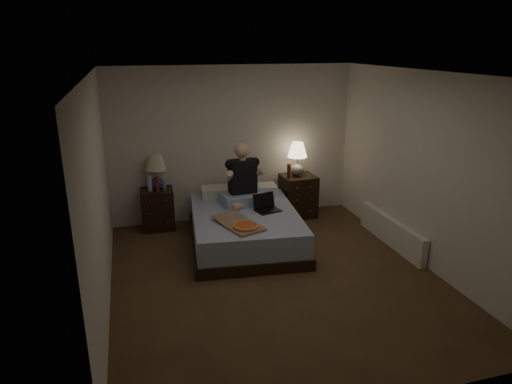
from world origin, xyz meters
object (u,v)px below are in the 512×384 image
object	(u,v)px
nightstand_right	(298,196)
laptop	(268,203)
beer_bottle_right	(289,171)
nightstand_left	(158,209)
bed	(245,228)
water_bottle	(150,183)
beer_bottle_left	(157,184)
lamp_right	(297,159)
pizza_box	(246,227)
soda_can	(164,186)
radiator	(391,232)
person	(244,174)
lamp_left	(156,172)

from	to	relation	value
nightstand_right	laptop	world-z (taller)	laptop
beer_bottle_right	nightstand_left	bearing A→B (deg)	175.89
bed	water_bottle	distance (m)	1.65
beer_bottle_left	lamp_right	bearing A→B (deg)	0.86
nightstand_left	pizza_box	size ratio (longest dim) A/B	0.85
lamp_right	soda_can	bearing A→B (deg)	179.18
soda_can	radiator	distance (m)	3.50
beer_bottle_right	person	xyz separation A→B (m)	(-0.88, -0.45, 0.14)
soda_can	beer_bottle_right	distance (m)	2.03
nightstand_left	beer_bottle_left	size ratio (longest dim) A/B	2.81
nightstand_right	laptop	distance (m)	1.26
laptop	pizza_box	bearing A→B (deg)	-145.03
soda_can	nightstand_right	bearing A→B (deg)	-1.48
soda_can	laptop	world-z (taller)	soda_can
soda_can	person	distance (m)	1.30
laptop	radiator	size ratio (longest dim) A/B	0.21
lamp_right	radiator	distance (m)	1.93
bed	lamp_right	size ratio (longest dim) A/B	3.53
nightstand_left	nightstand_right	xyz separation A→B (m)	(2.33, -0.09, 0.03)
pizza_box	soda_can	bearing A→B (deg)	101.45
nightstand_left	beer_bottle_left	world-z (taller)	beer_bottle_left
bed	water_bottle	size ratio (longest dim) A/B	7.92
nightstand_right	pizza_box	xyz separation A→B (m)	(-1.30, -1.50, 0.18)
lamp_left	beer_bottle_left	xyz separation A→B (m)	(-0.00, -0.10, -0.17)
laptop	pizza_box	world-z (taller)	laptop
nightstand_right	lamp_right	size ratio (longest dim) A/B	1.26
nightstand_right	beer_bottle_left	bearing A→B (deg)	178.14
lamp_left	pizza_box	xyz separation A→B (m)	(1.01, -1.59, -0.39)
soda_can	radiator	bearing A→B (deg)	-26.30
laptop	water_bottle	bearing A→B (deg)	133.84
water_bottle	soda_can	bearing A→B (deg)	3.34
water_bottle	beer_bottle_left	bearing A→B (deg)	-26.83
lamp_right	person	xyz separation A→B (m)	(-1.05, -0.54, -0.03)
lamp_right	beer_bottle_right	xyz separation A→B (m)	(-0.17, -0.09, -0.16)
nightstand_left	beer_bottle_right	xyz separation A→B (m)	(2.13, -0.15, 0.50)
pizza_box	nightstand_left	bearing A→B (deg)	103.87
lamp_left	lamp_right	bearing A→B (deg)	-1.64
water_bottle	pizza_box	distance (m)	1.92
lamp_left	lamp_right	size ratio (longest dim) A/B	1.00
nightstand_right	lamp_left	xyz separation A→B (m)	(-2.31, 0.09, 0.57)
lamp_right	beer_bottle_left	bearing A→B (deg)	-179.14
beer_bottle_right	lamp_right	bearing A→B (deg)	26.73
bed	soda_can	size ratio (longest dim) A/B	19.79
bed	nightstand_right	bearing A→B (deg)	42.93
radiator	beer_bottle_right	bearing A→B (deg)	127.53
water_bottle	person	size ratio (longest dim) A/B	0.27
soda_can	beer_bottle_left	xyz separation A→B (m)	(-0.10, -0.07, 0.06)
beer_bottle_left	radiator	size ratio (longest dim) A/B	0.14
bed	laptop	size ratio (longest dim) A/B	5.82
beer_bottle_right	laptop	world-z (taller)	beer_bottle_right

